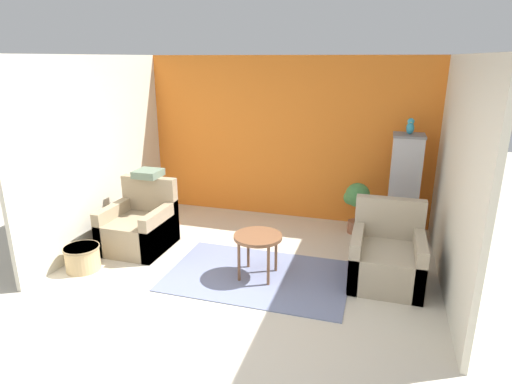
% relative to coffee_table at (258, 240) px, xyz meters
% --- Properties ---
extents(ground_plane, '(20.00, 20.00, 0.00)m').
position_rel_coffee_table_xyz_m(ground_plane, '(-0.18, -1.13, -0.48)').
color(ground_plane, beige).
rests_on(ground_plane, ground).
extents(wall_back_accent, '(4.68, 0.06, 2.58)m').
position_rel_coffee_table_xyz_m(wall_back_accent, '(-0.18, 2.19, 0.81)').
color(wall_back_accent, orange).
rests_on(wall_back_accent, ground_plane).
extents(wall_left, '(0.06, 3.29, 2.58)m').
position_rel_coffee_table_xyz_m(wall_left, '(-2.49, 0.51, 0.81)').
color(wall_left, beige).
rests_on(wall_left, ground_plane).
extents(wall_right, '(0.06, 3.29, 2.58)m').
position_rel_coffee_table_xyz_m(wall_right, '(2.13, 0.51, 0.81)').
color(wall_right, beige).
rests_on(wall_right, ground_plane).
extents(area_rug, '(2.16, 1.39, 0.01)m').
position_rel_coffee_table_xyz_m(area_rug, '(0.00, 0.00, -0.47)').
color(area_rug, slate).
rests_on(area_rug, ground_plane).
extents(coffee_table, '(0.58, 0.58, 0.54)m').
position_rel_coffee_table_xyz_m(coffee_table, '(0.00, 0.00, 0.00)').
color(coffee_table, brown).
rests_on(coffee_table, ground_plane).
extents(armchair_left, '(0.81, 0.87, 0.93)m').
position_rel_coffee_table_xyz_m(armchair_left, '(-1.81, 0.34, -0.18)').
color(armchair_left, '#9E896B').
rests_on(armchair_left, ground_plane).
extents(armchair_right, '(0.81, 0.87, 0.93)m').
position_rel_coffee_table_xyz_m(armchair_right, '(1.47, 0.33, -0.18)').
color(armchair_right, tan).
rests_on(armchair_right, ground_plane).
extents(birdcage, '(0.53, 0.53, 1.55)m').
position_rel_coffee_table_xyz_m(birdcage, '(1.65, 1.65, 0.26)').
color(birdcage, slate).
rests_on(birdcage, ground_plane).
extents(parrot, '(0.10, 0.19, 0.22)m').
position_rel_coffee_table_xyz_m(parrot, '(1.65, 1.65, 1.17)').
color(parrot, teal).
rests_on(parrot, birdcage).
extents(potted_plant, '(0.39, 0.36, 0.78)m').
position_rel_coffee_table_xyz_m(potted_plant, '(1.02, 1.73, 0.04)').
color(potted_plant, brown).
rests_on(potted_plant, ground_plane).
extents(wicker_basket, '(0.44, 0.44, 0.31)m').
position_rel_coffee_table_xyz_m(wicker_basket, '(-2.14, -0.46, -0.31)').
color(wicker_basket, tan).
rests_on(wicker_basket, ground_plane).
extents(throw_pillow, '(0.35, 0.35, 0.10)m').
position_rel_coffee_table_xyz_m(throw_pillow, '(-1.81, 0.67, 0.51)').
color(throw_pillow, slate).
rests_on(throw_pillow, armchair_left).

